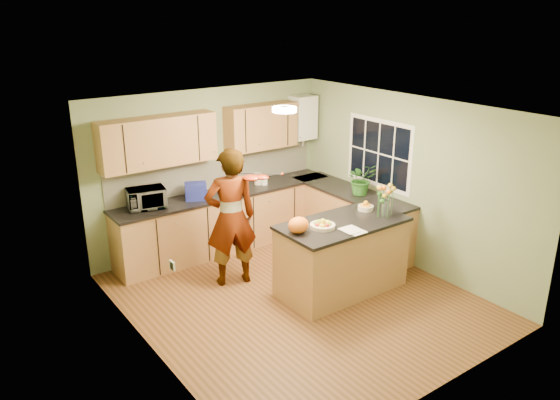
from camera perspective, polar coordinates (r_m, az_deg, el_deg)
floor at (r=7.31m, az=1.82°, el=-10.28°), size 4.50×4.50×0.00m
ceiling at (r=6.45m, az=2.06°, el=9.41°), size 4.00×4.50×0.02m
wall_back at (r=8.58m, az=-7.30°, el=3.21°), size 4.00×0.02×2.50m
wall_front at (r=5.33m, az=17.02°, el=-7.87°), size 4.00×0.02×2.50m
wall_left at (r=5.86m, az=-13.80°, el=-5.03°), size 0.02×4.50×2.50m
wall_right at (r=8.10m, az=13.22°, el=1.87°), size 0.02×4.50×2.50m
back_counter at (r=8.62m, az=-5.54°, el=-2.10°), size 3.64×0.62×0.94m
right_counter at (r=8.70m, az=7.33°, el=-1.98°), size 0.62×2.24×0.94m
splashback at (r=8.62m, az=-6.66°, el=2.98°), size 3.60×0.02×0.52m
upper_cabinets at (r=8.20m, az=-7.98°, el=6.76°), size 3.20×0.34×0.70m
boiler at (r=9.21m, az=2.41°, el=8.60°), size 0.40×0.30×0.86m
window_right at (r=8.40m, az=10.28°, el=4.83°), size 0.01×1.30×1.05m
light_switch at (r=5.34m, az=-11.19°, el=-6.72°), size 0.02×0.09×0.09m
ceiling_lamp at (r=6.69m, az=0.46°, el=9.44°), size 0.30×0.30×0.07m
peninsula_island at (r=7.36m, az=6.46°, el=-5.83°), size 1.72×0.88×0.99m
fruit_dish at (r=6.93m, az=4.48°, el=-2.55°), size 0.32×0.32×0.11m
orange_bowl at (r=7.61m, az=8.94°, el=-0.65°), size 0.21×0.21×0.12m
flower_vase at (r=7.34m, az=11.13°, el=0.80°), size 0.28×0.28×0.51m
orange_bag at (r=6.74m, az=1.94°, el=-2.63°), size 0.31×0.28×0.21m
papers at (r=6.90m, az=7.67°, el=-3.15°), size 0.22×0.30×0.01m
violinist at (r=7.36m, az=-5.17°, el=-1.84°), size 0.80×0.64×1.92m
violin at (r=7.09m, az=-3.01°, el=2.33°), size 0.58×0.50×0.15m
microwave at (r=7.93m, az=-13.80°, el=0.18°), size 0.58×0.45×0.29m
blue_box at (r=8.15m, az=-8.80°, el=0.91°), size 0.38×0.34×0.25m
kettle at (r=8.53m, az=-4.66°, el=1.93°), size 0.17×0.17×0.31m
jar_cream at (r=8.77m, az=-2.32°, el=2.23°), size 0.12×0.12×0.18m
jar_white at (r=8.74m, az=-1.65°, el=2.09°), size 0.13×0.13×0.16m
potted_plant at (r=8.32m, az=8.50°, el=2.19°), size 0.54×0.50×0.49m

